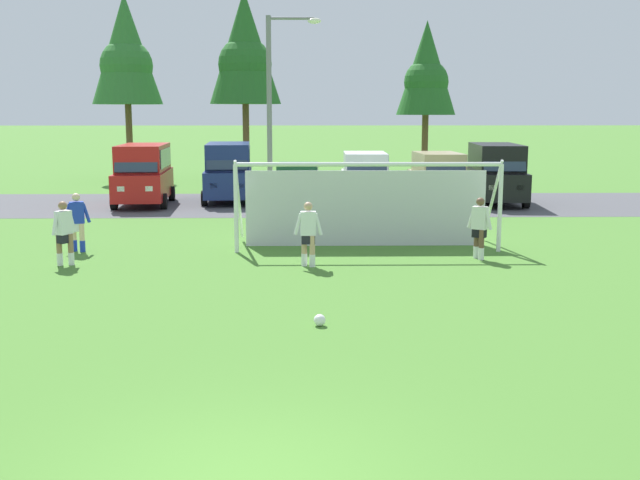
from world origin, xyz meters
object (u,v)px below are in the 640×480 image
object	(u,v)px
soccer_ball	(320,320)
parked_car_slot_center_left	(298,183)
soccer_goal	(366,203)
player_winger_left	(479,228)
parked_car_slot_center	(365,178)
parked_car_slot_right	(496,172)
street_lamp	(275,116)
player_midfield_center	(77,222)
player_striker_near	(308,234)
player_winger_right	(64,233)
parked_car_slot_center_right	(439,178)
parked_car_slot_left	(229,171)
parked_car_slot_far_left	(144,173)

from	to	relation	value
soccer_ball	parked_car_slot_center_left	distance (m)	18.59
soccer_ball	soccer_goal	world-z (taller)	soccer_goal
player_winger_left	parked_car_slot_center	bearing A→B (deg)	99.38
parked_car_slot_right	street_lamp	bearing A→B (deg)	-152.95
soccer_goal	player_midfield_center	xyz separation A→B (m)	(-8.10, -0.57, -0.47)
player_striker_near	player_midfield_center	bearing A→B (deg)	161.12
player_winger_right	street_lamp	distance (m)	10.05
parked_car_slot_center_right	soccer_goal	bearing A→B (deg)	-110.73
parked_car_slot_center_left	parked_car_slot_right	xyz separation A→B (m)	(8.40, 0.02, 0.47)
soccer_ball	player_midfield_center	bearing A→B (deg)	130.86
player_winger_right	parked_car_slot_center_right	size ratio (longest dim) A/B	0.35
player_winger_left	parked_car_slot_left	xyz separation A→B (m)	(-7.90, 13.34, 0.52)
player_winger_left	parked_car_slot_center_left	xyz separation A→B (m)	(-4.90, 12.24, 0.05)
player_midfield_center	parked_car_slot_left	bearing A→B (deg)	75.79
parked_car_slot_center_left	parked_car_slot_right	world-z (taller)	parked_car_slot_right
parked_car_slot_left	parked_car_slot_center_left	xyz separation A→B (m)	(3.01, -1.10, -0.47)
parked_car_slot_center	soccer_goal	bearing A→B (deg)	-94.41
parked_car_slot_center_left	player_striker_near	bearing A→B (deg)	-88.41
player_winger_left	parked_car_slot_right	xyz separation A→B (m)	(3.51, 12.26, 0.52)
soccer_ball	player_winger_right	distance (m)	8.57
player_midfield_center	player_winger_left	size ratio (longest dim) A/B	1.00
player_winger_right	street_lamp	world-z (taller)	street_lamp
parked_car_slot_center_left	street_lamp	size ratio (longest dim) A/B	0.60
soccer_ball	player_midfield_center	world-z (taller)	player_midfield_center
soccer_ball	parked_car_slot_center	bearing A→B (deg)	82.94
player_winger_left	parked_car_slot_center_right	xyz separation A→B (m)	(1.06, 12.20, 0.29)
player_midfield_center	player_winger_right	bearing A→B (deg)	-83.05
player_midfield_center	parked_car_slot_right	size ratio (longest dim) A/B	0.33
parked_car_slot_center	parked_car_slot_right	xyz separation A→B (m)	(5.55, -0.11, 0.23)
player_midfield_center	parked_car_slot_far_left	xyz separation A→B (m)	(-0.39, 10.83, 0.52)
player_midfield_center	parked_car_slot_center_right	world-z (taller)	parked_car_slot_center_right
soccer_ball	parked_car_slot_center	xyz separation A→B (m)	(2.32, 18.69, 1.00)
soccer_ball	player_midfield_center	size ratio (longest dim) A/B	0.13
parked_car_slot_left	parked_car_slot_right	size ratio (longest dim) A/B	1.00
parked_car_slot_far_left	parked_car_slot_center	xyz separation A→B (m)	(9.30, 0.24, -0.23)
player_midfield_center	player_winger_left	xyz separation A→B (m)	(10.95, -1.30, 0.00)
player_striker_near	parked_car_slot_left	distance (m)	14.64
player_midfield_center	parked_car_slot_center_right	size ratio (longest dim) A/B	0.35
player_winger_right	soccer_goal	bearing A→B (deg)	17.55
soccer_ball	player_striker_near	distance (m)	5.48
soccer_ball	soccer_goal	bearing A→B (deg)	79.58
player_midfield_center	parked_car_slot_far_left	world-z (taller)	parked_car_slot_far_left
parked_car_slot_center_left	parked_car_slot_center	distance (m)	2.87
parked_car_slot_center	parked_car_slot_far_left	bearing A→B (deg)	-178.54
parked_car_slot_left	parked_car_slot_center_left	world-z (taller)	parked_car_slot_left
player_striker_near	street_lamp	distance (m)	9.02
soccer_goal	player_winger_right	xyz separation A→B (m)	(-7.87, -2.49, -0.47)
soccer_goal	parked_car_slot_center_left	size ratio (longest dim) A/B	1.74
player_striker_near	soccer_goal	bearing A→B (deg)	58.67
parked_car_slot_right	street_lamp	world-z (taller)	street_lamp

